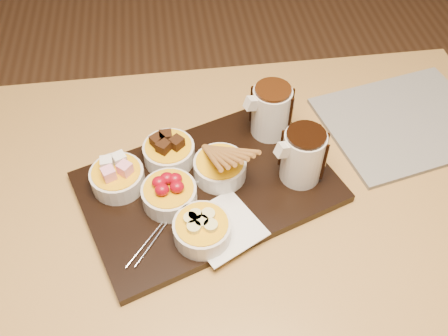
{
  "coord_description": "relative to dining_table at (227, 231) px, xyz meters",
  "views": [
    {
      "loc": [
        -0.08,
        -0.55,
        1.5
      ],
      "look_at": [
        -0.0,
        0.03,
        0.81
      ],
      "focal_mm": 40.0,
      "sensor_mm": 36.0,
      "label": 1
    }
  ],
  "objects": [
    {
      "name": "dining_table",
      "position": [
        0.0,
        0.0,
        0.0
      ],
      "size": [
        1.2,
        0.8,
        0.75
      ],
      "color": "#AF8441",
      "rests_on": "ground"
    },
    {
      "name": "serving_board",
      "position": [
        -0.03,
        0.03,
        0.11
      ],
      "size": [
        0.53,
        0.44,
        0.02
      ],
      "primitive_type": "cube",
      "rotation": [
        0.0,
        0.0,
        0.34
      ],
      "color": "black",
      "rests_on": "dining_table"
    },
    {
      "name": "napkin",
      "position": [
        -0.02,
        -0.07,
        0.12
      ],
      "size": [
        0.16,
        0.16,
        0.0
      ],
      "primitive_type": "cube",
      "rotation": [
        0.0,
        0.0,
        0.48
      ],
      "color": "white",
      "rests_on": "serving_board"
    },
    {
      "name": "bowl_marshmallows",
      "position": [
        -0.2,
        0.05,
        0.14
      ],
      "size": [
        0.1,
        0.1,
        0.04
      ],
      "primitive_type": "cylinder",
      "color": "silver",
      "rests_on": "serving_board"
    },
    {
      "name": "bowl_cake",
      "position": [
        -0.1,
        0.11,
        0.14
      ],
      "size": [
        0.1,
        0.1,
        0.04
      ],
      "primitive_type": "cylinder",
      "color": "silver",
      "rests_on": "serving_board"
    },
    {
      "name": "bowl_strawberries",
      "position": [
        -0.11,
        0.0,
        0.14
      ],
      "size": [
        0.1,
        0.1,
        0.04
      ],
      "primitive_type": "cylinder",
      "color": "silver",
      "rests_on": "serving_board"
    },
    {
      "name": "bowl_biscotti",
      "position": [
        -0.01,
        0.05,
        0.14
      ],
      "size": [
        0.1,
        0.1,
        0.04
      ],
      "primitive_type": "cylinder",
      "color": "silver",
      "rests_on": "serving_board"
    },
    {
      "name": "bowl_bananas",
      "position": [
        -0.06,
        -0.08,
        0.14
      ],
      "size": [
        0.1,
        0.1,
        0.04
      ],
      "primitive_type": "cylinder",
      "color": "silver",
      "rests_on": "serving_board"
    },
    {
      "name": "pitcher_dark_chocolate",
      "position": [
        0.14,
        0.03,
        0.17
      ],
      "size": [
        0.1,
        0.1,
        0.11
      ],
      "primitive_type": "cylinder",
      "rotation": [
        0.0,
        0.0,
        0.34
      ],
      "color": "silver",
      "rests_on": "serving_board"
    },
    {
      "name": "pitcher_milk_chocolate",
      "position": [
        0.11,
        0.16,
        0.17
      ],
      "size": [
        0.1,
        0.1,
        0.11
      ],
      "primitive_type": "cylinder",
      "rotation": [
        0.0,
        0.0,
        0.34
      ],
      "color": "silver",
      "rests_on": "serving_board"
    },
    {
      "name": "fondue_skewers",
      "position": [
        -0.11,
        -0.02,
        0.12
      ],
      "size": [
        0.22,
        0.19,
        0.01
      ],
      "primitive_type": null,
      "rotation": [
        0.0,
        0.0,
        -0.67
      ],
      "color": "silver",
      "rests_on": "serving_board"
    },
    {
      "name": "newspaper",
      "position": [
        0.41,
        0.16,
        0.1
      ],
      "size": [
        0.38,
        0.33,
        0.01
      ],
      "primitive_type": "cube",
      "rotation": [
        0.0,
        0.0,
        0.21
      ],
      "color": "beige",
      "rests_on": "dining_table"
    }
  ]
}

